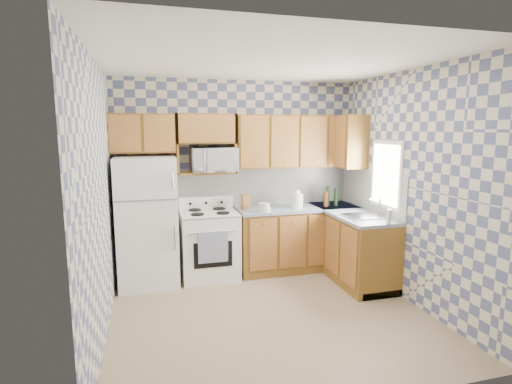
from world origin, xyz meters
TOP-DOWN VIEW (x-y plane):
  - floor at (0.00, 0.00)m, footprint 3.40×3.40m
  - back_wall at (0.00, 1.60)m, footprint 3.40×0.02m
  - right_wall at (1.70, 0.00)m, footprint 0.02×3.20m
  - backsplash_back at (0.40, 1.59)m, footprint 2.60×0.02m
  - backsplash_right at (1.69, 0.80)m, footprint 0.02×1.60m
  - refrigerator at (-1.27, 1.25)m, footprint 0.75×0.70m
  - stove_body at (-0.47, 1.28)m, footprint 0.76×0.65m
  - cooktop at (-0.47, 1.28)m, footprint 0.76×0.65m
  - backguard at (-0.47, 1.55)m, footprint 0.76×0.08m
  - dish_towel_left at (-0.57, 0.93)m, footprint 0.19×0.02m
  - dish_towel_right at (-0.37, 0.93)m, footprint 0.19×0.02m
  - base_cabinets_back at (0.82, 1.30)m, footprint 1.75×0.60m
  - base_cabinets_right at (1.40, 0.80)m, footprint 0.60×1.60m
  - countertop_back at (0.82, 1.30)m, footprint 1.77×0.63m
  - countertop_right at (1.40, 0.80)m, footprint 0.63×1.60m
  - upper_cabinets_back at (0.82, 1.44)m, footprint 1.75×0.33m
  - upper_cabinets_fridge at (-1.29, 1.44)m, footprint 0.82×0.33m
  - upper_cabinets_right at (1.53, 1.25)m, footprint 0.33×0.70m
  - microwave_shelf at (-0.47, 1.44)m, footprint 0.80×0.33m
  - microwave at (-0.38, 1.38)m, footprint 0.62×0.43m
  - sink at (1.40, 0.45)m, footprint 0.48×0.40m
  - window at (1.69, 0.45)m, footprint 0.02×0.66m
  - bottle_0 at (1.28, 1.27)m, footprint 0.06×0.06m
  - bottle_1 at (1.38, 1.21)m, footprint 0.06×0.06m
  - bottle_2 at (1.43, 1.31)m, footprint 0.06×0.06m
  - bottle_3 at (1.21, 1.19)m, footprint 0.06×0.06m
  - knife_block at (0.05, 1.32)m, footprint 0.11×0.11m
  - electric_kettle at (0.77, 1.20)m, footprint 0.16×0.16m
  - food_containers at (0.26, 1.09)m, footprint 0.17×0.17m
  - soap_bottle at (1.49, 0.05)m, footprint 0.06×0.06m

SIDE VIEW (x-z plane):
  - floor at x=0.00m, z-range 0.00..0.00m
  - base_cabinets_back at x=0.82m, z-range 0.00..0.88m
  - base_cabinets_right at x=1.40m, z-range 0.00..0.88m
  - stove_body at x=-0.47m, z-range 0.00..0.90m
  - dish_towel_left at x=-0.57m, z-range 0.32..0.73m
  - dish_towel_right at x=-0.37m, z-range 0.32..0.73m
  - refrigerator at x=-1.27m, z-range 0.00..1.68m
  - countertop_back at x=0.82m, z-range 0.88..0.92m
  - countertop_right at x=1.40m, z-range 0.88..0.92m
  - cooktop at x=-0.47m, z-range 0.89..0.92m
  - sink at x=1.40m, z-range 0.91..0.94m
  - food_containers at x=0.26m, z-range 0.92..1.04m
  - backguard at x=-0.47m, z-range 0.92..1.08m
  - soap_bottle at x=1.49m, z-range 0.92..1.09m
  - electric_kettle at x=0.77m, z-range 0.92..1.13m
  - knife_block at x=0.05m, z-range 0.92..1.13m
  - bottle_3 at x=1.21m, z-range 0.92..1.13m
  - bottle_2 at x=1.43m, z-range 0.92..1.15m
  - bottle_1 at x=1.38m, z-range 0.92..1.17m
  - bottle_0 at x=1.28m, z-range 0.92..1.18m
  - backsplash_back at x=0.40m, z-range 0.92..1.48m
  - backsplash_right at x=1.69m, z-range 0.92..1.48m
  - back_wall at x=0.00m, z-range 0.00..2.70m
  - right_wall at x=1.70m, z-range 0.00..2.70m
  - microwave_shelf at x=-0.47m, z-range 1.42..1.45m
  - window at x=1.69m, z-range 1.02..1.88m
  - microwave at x=-0.38m, z-range 1.45..1.78m
  - upper_cabinets_back at x=0.82m, z-range 1.48..2.22m
  - upper_cabinets_right at x=1.53m, z-range 1.48..2.22m
  - upper_cabinets_fridge at x=-1.29m, z-range 1.72..2.22m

